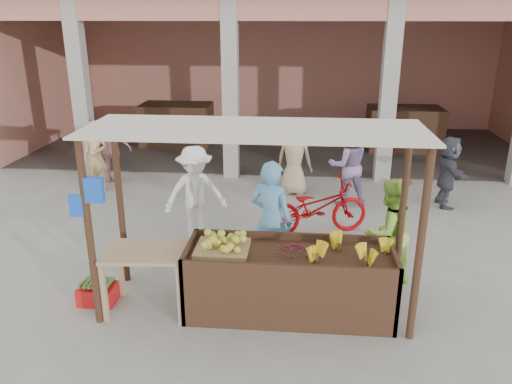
# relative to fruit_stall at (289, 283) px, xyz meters

# --- Properties ---
(ground) EXTENTS (60.00, 60.00, 0.00)m
(ground) POSITION_rel_fruit_stall_xyz_m (-0.50, 0.00, -0.40)
(ground) COLOR gray
(ground) RESTS_ON ground
(market_building) EXTENTS (14.40, 6.40, 4.20)m
(market_building) POSITION_rel_fruit_stall_xyz_m (-0.45, 8.93, 2.30)
(market_building) COLOR tan
(market_building) RESTS_ON ground
(fruit_stall) EXTENTS (2.60, 0.95, 0.80)m
(fruit_stall) POSITION_rel_fruit_stall_xyz_m (0.00, 0.00, 0.00)
(fruit_stall) COLOR #472A1C
(fruit_stall) RESTS_ON ground
(stall_awning) EXTENTS (4.09, 1.35, 2.39)m
(stall_awning) POSITION_rel_fruit_stall_xyz_m (-0.51, 0.06, 1.58)
(stall_awning) COLOR #472A1C
(stall_awning) RESTS_ON ground
(banana_heap) EXTENTS (0.99, 0.54, 0.18)m
(banana_heap) POSITION_rel_fruit_stall_xyz_m (0.73, 0.02, 0.49)
(banana_heap) COLOR yellow
(banana_heap) RESTS_ON fruit_stall
(melon_tray) EXTENTS (0.67, 0.58, 0.18)m
(melon_tray) POSITION_rel_fruit_stall_xyz_m (-0.86, 0.05, 0.49)
(melon_tray) COLOR #A28153
(melon_tray) RESTS_ON fruit_stall
(berry_heap) EXTENTS (0.48, 0.39, 0.15)m
(berry_heap) POSITION_rel_fruit_stall_xyz_m (0.02, 0.04, 0.48)
(berry_heap) COLOR maroon
(berry_heap) RESTS_ON fruit_stall
(side_table) EXTENTS (1.10, 0.78, 0.85)m
(side_table) POSITION_rel_fruit_stall_xyz_m (-1.79, -0.13, 0.31)
(side_table) COLOR tan
(side_table) RESTS_ON ground
(papaya_pile) EXTENTS (0.62, 0.35, 0.18)m
(papaya_pile) POSITION_rel_fruit_stall_xyz_m (-1.79, -0.13, 0.54)
(papaya_pile) COLOR #4F832B
(papaya_pile) RESTS_ON side_table
(red_crate) EXTENTS (0.48, 0.34, 0.25)m
(red_crate) POSITION_rel_fruit_stall_xyz_m (-2.53, -0.02, -0.28)
(red_crate) COLOR red
(red_crate) RESTS_ON ground
(plantain_bundle) EXTENTS (0.39, 0.27, 0.08)m
(plantain_bundle) POSITION_rel_fruit_stall_xyz_m (-2.53, -0.02, -0.12)
(plantain_bundle) COLOR #508430
(plantain_bundle) RESTS_ON red_crate
(produce_sacks) EXTENTS (0.77, 0.48, 0.59)m
(produce_sacks) POSITION_rel_fruit_stall_xyz_m (2.41, 5.29, -0.11)
(produce_sacks) COLOR maroon
(produce_sacks) RESTS_ON ground
(vendor_blue) EXTENTS (0.85, 0.76, 1.87)m
(vendor_blue) POSITION_rel_fruit_stall_xyz_m (-0.29, 0.90, 0.54)
(vendor_blue) COLOR #6BB4EB
(vendor_blue) RESTS_ON ground
(vendor_green) EXTENTS (0.91, 0.80, 1.65)m
(vendor_green) POSITION_rel_fruit_stall_xyz_m (1.33, 0.85, 0.42)
(vendor_green) COLOR #A4DE49
(vendor_green) RESTS_ON ground
(motorcycle) EXTENTS (1.23, 2.05, 1.01)m
(motorcycle) POSITION_rel_fruit_stall_xyz_m (0.40, 2.47, 0.11)
(motorcycle) COLOR #A70609
(motorcycle) RESTS_ON ground
(shopper_a) EXTENTS (1.25, 0.94, 1.75)m
(shopper_a) POSITION_rel_fruit_stall_xyz_m (-1.62, 2.09, 0.48)
(shopper_a) COLOR white
(shopper_a) RESTS_ON ground
(shopper_b) EXTENTS (1.03, 0.71, 1.59)m
(shopper_b) POSITION_rel_fruit_stall_xyz_m (-4.13, 4.95, 0.39)
(shopper_b) COLOR pink
(shopper_b) RESTS_ON ground
(shopper_c) EXTENTS (0.92, 0.71, 1.70)m
(shopper_c) POSITION_rel_fruit_stall_xyz_m (-0.01, 4.53, 0.45)
(shopper_c) COLOR tan
(shopper_c) RESTS_ON ground
(shopper_d) EXTENTS (0.59, 1.39, 1.50)m
(shopper_d) POSITION_rel_fruit_stall_xyz_m (3.01, 4.05, 0.35)
(shopper_d) COLOR #454551
(shopper_d) RESTS_ON ground
(shopper_e) EXTENTS (0.66, 0.54, 1.59)m
(shopper_e) POSITION_rel_fruit_stall_xyz_m (-4.26, 4.37, 0.39)
(shopper_e) COLOR #DDAA75
(shopper_e) RESTS_ON ground
(shopper_f) EXTENTS (0.95, 0.65, 1.78)m
(shopper_f) POSITION_rel_fruit_stall_xyz_m (1.05, 3.99, 0.49)
(shopper_f) COLOR #9076A1
(shopper_f) RESTS_ON ground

